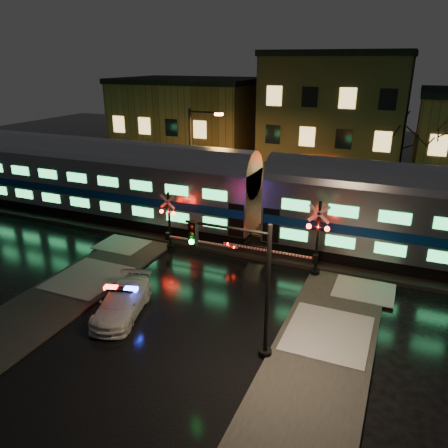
% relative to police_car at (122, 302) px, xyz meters
% --- Properties ---
extents(ground, '(120.00, 120.00, 0.00)m').
position_rel_police_car_xyz_m(ground, '(2.71, 5.09, -0.65)').
color(ground, black).
rests_on(ground, ground).
extents(ballast, '(90.00, 4.20, 0.24)m').
position_rel_police_car_xyz_m(ballast, '(2.71, 10.09, -0.53)').
color(ballast, black).
rests_on(ballast, ground).
extents(sidewalk_left, '(4.00, 20.00, 0.12)m').
position_rel_police_car_xyz_m(sidewalk_left, '(-3.79, -0.91, -0.59)').
color(sidewalk_left, '#2D2D2D').
rests_on(sidewalk_left, ground).
extents(sidewalk_right, '(4.00, 20.00, 0.12)m').
position_rel_police_car_xyz_m(sidewalk_right, '(9.21, -0.91, -0.59)').
color(sidewalk_right, '#2D2D2D').
rests_on(sidewalk_right, ground).
extents(building_left, '(14.00, 10.00, 9.00)m').
position_rel_police_car_xyz_m(building_left, '(-10.29, 27.09, 3.85)').
color(building_left, brown).
rests_on(building_left, ground).
extents(building_mid, '(12.00, 11.00, 11.50)m').
position_rel_police_car_xyz_m(building_mid, '(4.71, 27.59, 5.10)').
color(building_mid, brown).
rests_on(building_mid, ground).
extents(train, '(51.00, 3.12, 5.92)m').
position_rel_police_car_xyz_m(train, '(3.40, 10.09, 2.73)').
color(train, black).
rests_on(train, ballast).
extents(police_car, '(2.89, 4.78, 1.45)m').
position_rel_police_car_xyz_m(police_car, '(0.00, 0.00, 0.00)').
color(police_car, white).
rests_on(police_car, ground).
extents(crossing_signal_right, '(6.11, 0.67, 4.33)m').
position_rel_police_car_xyz_m(crossing_signal_right, '(7.11, 7.40, 1.14)').
color(crossing_signal_right, black).
rests_on(crossing_signal_right, ground).
extents(crossing_signal_left, '(5.27, 0.63, 3.73)m').
position_rel_police_car_xyz_m(crossing_signal_left, '(-1.34, 7.39, 0.88)').
color(crossing_signal_left, black).
rests_on(crossing_signal_left, ground).
extents(traffic_light, '(3.69, 0.68, 5.71)m').
position_rel_police_car_xyz_m(traffic_light, '(6.24, -0.37, 2.38)').
color(traffic_light, black).
rests_on(traffic_light, ground).
extents(streetlight, '(2.66, 0.28, 7.97)m').
position_rel_police_car_xyz_m(streetlight, '(-3.26, 14.09, 3.94)').
color(streetlight, black).
rests_on(streetlight, ground).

